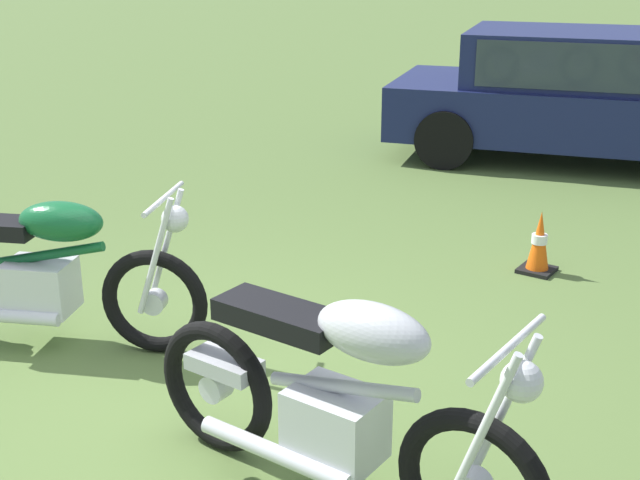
{
  "coord_description": "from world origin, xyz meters",
  "views": [
    {
      "loc": [
        2.93,
        -2.89,
        2.39
      ],
      "look_at": [
        0.08,
        1.26,
        0.59
      ],
      "focal_mm": 47.63,
      "sensor_mm": 36.0,
      "label": 1
    }
  ],
  "objects_px": {
    "car_navy": "(582,89)",
    "motorcycle_green": "(39,272)",
    "traffic_cone": "(539,245)",
    "motorcycle_silver": "(336,402)"
  },
  "relations": [
    {
      "from": "motorcycle_silver",
      "to": "car_navy",
      "type": "relative_size",
      "value": 0.44
    },
    {
      "from": "car_navy",
      "to": "motorcycle_green",
      "type": "bearing_deg",
      "value": -116.72
    },
    {
      "from": "car_navy",
      "to": "traffic_cone",
      "type": "relative_size",
      "value": 9.59
    },
    {
      "from": "car_navy",
      "to": "motorcycle_silver",
      "type": "bearing_deg",
      "value": -96.57
    },
    {
      "from": "motorcycle_green",
      "to": "car_navy",
      "type": "relative_size",
      "value": 0.43
    },
    {
      "from": "motorcycle_green",
      "to": "car_navy",
      "type": "height_order",
      "value": "car_navy"
    },
    {
      "from": "motorcycle_silver",
      "to": "traffic_cone",
      "type": "bearing_deg",
      "value": 95.82
    },
    {
      "from": "motorcycle_green",
      "to": "traffic_cone",
      "type": "bearing_deg",
      "value": 29.09
    },
    {
      "from": "motorcycle_green",
      "to": "motorcycle_silver",
      "type": "xyz_separation_m",
      "value": [
        2.34,
        -0.29,
        0.02
      ]
    },
    {
      "from": "car_navy",
      "to": "traffic_cone",
      "type": "xyz_separation_m",
      "value": [
        0.92,
        -3.58,
        -0.58
      ]
    }
  ]
}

